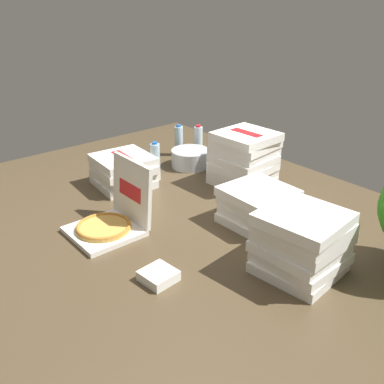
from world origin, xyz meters
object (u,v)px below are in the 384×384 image
at_px(pizza_stack_right_mid, 244,159).
at_px(pizza_stack_right_far, 302,243).
at_px(ice_bucket, 190,158).
at_px(water_bottle_4, 198,141).
at_px(pizza_stack_center_far, 124,171).
at_px(water_bottle_3, 179,141).
at_px(napkin_pile, 158,276).
at_px(water_bottle_2, 155,159).
at_px(open_pizza_box, 112,217).
at_px(pizza_stack_left_mid, 259,206).
at_px(water_bottle_0, 215,157).
at_px(water_bottle_1, 224,150).

bearing_deg(pizza_stack_right_mid, pizza_stack_right_far, -31.28).
height_order(ice_bucket, water_bottle_4, water_bottle_4).
relative_size(pizza_stack_center_far, pizza_stack_right_far, 1.00).
xyz_separation_m(ice_bucket, water_bottle_3, (-0.24, 0.08, 0.05)).
height_order(pizza_stack_right_mid, napkin_pile, pizza_stack_right_mid).
relative_size(ice_bucket, water_bottle_2, 1.14).
relative_size(open_pizza_box, water_bottle_2, 1.58).
distance_m(ice_bucket, napkin_pile, 1.39).
xyz_separation_m(open_pizza_box, ice_bucket, (-0.45, 0.92, -0.02)).
height_order(pizza_stack_right_far, pizza_stack_left_mid, pizza_stack_right_far).
bearing_deg(water_bottle_0, pizza_stack_center_far, -109.46).
xyz_separation_m(water_bottle_1, water_bottle_3, (-0.38, -0.12, 0.00)).
height_order(water_bottle_3, water_bottle_4, same).
bearing_deg(pizza_stack_center_far, pizza_stack_right_mid, 51.50).
distance_m(open_pizza_box, water_bottle_2, 0.79).
height_order(pizza_stack_right_mid, pizza_stack_right_far, pizza_stack_right_mid).
height_order(open_pizza_box, pizza_stack_right_far, open_pizza_box).
bearing_deg(water_bottle_2, pizza_stack_right_far, -6.91).
relative_size(open_pizza_box, pizza_stack_right_far, 0.99).
bearing_deg(ice_bucket, water_bottle_0, 17.86).
xyz_separation_m(open_pizza_box, pizza_stack_right_far, (0.88, 0.46, 0.07)).
xyz_separation_m(water_bottle_3, napkin_pile, (1.21, -1.08, -0.09)).
height_order(pizza_stack_right_mid, pizza_stack_center_far, pizza_stack_right_mid).
distance_m(pizza_stack_left_mid, water_bottle_1, 0.88).
bearing_deg(pizza_stack_center_far, napkin_pile, -24.06).
bearing_deg(water_bottle_2, pizza_stack_center_far, -88.86).
height_order(pizza_stack_center_far, napkin_pile, pizza_stack_center_far).
bearing_deg(water_bottle_2, pizza_stack_left_mid, 2.58).
relative_size(pizza_stack_left_mid, water_bottle_0, 1.52).
distance_m(pizza_stack_right_mid, pizza_stack_center_far, 0.79).
height_order(pizza_stack_left_mid, ice_bucket, pizza_stack_left_mid).
bearing_deg(pizza_stack_right_far, water_bottle_1, 150.99).
height_order(pizza_stack_center_far, pizza_stack_right_far, pizza_stack_right_far).
bearing_deg(pizza_stack_right_far, water_bottle_3, 160.97).
bearing_deg(water_bottle_3, napkin_pile, -41.71).
xyz_separation_m(pizza_stack_right_far, water_bottle_4, (-1.47, 0.65, -0.04)).
height_order(pizza_stack_left_mid, water_bottle_0, water_bottle_0).
bearing_deg(water_bottle_0, water_bottle_2, -122.03).
height_order(water_bottle_1, water_bottle_4, same).
distance_m(pizza_stack_right_mid, pizza_stack_left_mid, 0.53).
distance_m(water_bottle_0, water_bottle_2, 0.42).
bearing_deg(pizza_stack_right_far, ice_bucket, 161.01).
bearing_deg(pizza_stack_left_mid, pizza_stack_right_mid, 143.23).
xyz_separation_m(pizza_stack_center_far, pizza_stack_right_far, (1.35, 0.10, 0.05)).
xyz_separation_m(open_pizza_box, pizza_stack_right_mid, (0.02, 0.98, 0.10)).
bearing_deg(water_bottle_3, pizza_stack_center_far, -70.97).
distance_m(open_pizza_box, pizza_stack_right_far, 0.99).
bearing_deg(water_bottle_2, water_bottle_3, 119.61).
height_order(open_pizza_box, ice_bucket, open_pizza_box).
height_order(ice_bucket, napkin_pile, ice_bucket).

